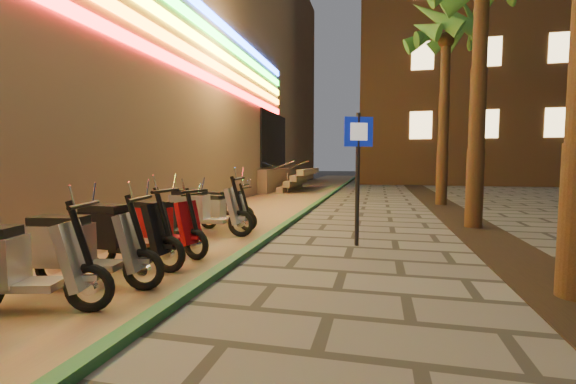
% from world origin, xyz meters
% --- Properties ---
extents(ground, '(120.00, 120.00, 0.00)m').
position_xyz_m(ground, '(0.00, 0.00, 0.00)').
color(ground, '#474442').
rests_on(ground, ground).
extents(parking_strip, '(3.40, 60.00, 0.01)m').
position_xyz_m(parking_strip, '(-2.60, 10.00, 0.01)').
color(parking_strip, '#8C7251').
rests_on(parking_strip, ground).
extents(green_curb, '(0.18, 60.00, 0.10)m').
position_xyz_m(green_curb, '(-0.90, 10.00, 0.05)').
color(green_curb, '#246035').
rests_on(green_curb, ground).
extents(planting_strip, '(1.20, 40.00, 0.02)m').
position_xyz_m(planting_strip, '(3.60, 5.00, 0.01)').
color(planting_strip, black).
rests_on(planting_strip, ground).
extents(apartment_block, '(18.00, 16.06, 25.00)m').
position_xyz_m(apartment_block, '(9.00, 32.00, 12.50)').
color(apartment_block, brown).
rests_on(apartment_block, ground).
extents(palm_d, '(2.97, 3.02, 7.16)m').
position_xyz_m(palm_d, '(3.60, 12.00, 5.94)').
color(palm_d, '#472D19').
rests_on(palm_d, ground).
extents(pedestrian_sign, '(0.53, 0.23, 2.53)m').
position_xyz_m(pedestrian_sign, '(0.94, 4.33, 1.64)').
color(pedestrian_sign, black).
rests_on(pedestrian_sign, ground).
extents(scooter_4, '(1.72, 0.85, 1.22)m').
position_xyz_m(scooter_4, '(-2.47, 0.12, 0.53)').
color(scooter_4, black).
rests_on(scooter_4, ground).
extents(scooter_5, '(1.73, 0.72, 1.22)m').
position_xyz_m(scooter_5, '(-2.33, 0.96, 0.53)').
color(scooter_5, black).
rests_on(scooter_5, ground).
extents(scooter_6, '(1.78, 0.62, 1.26)m').
position_xyz_m(scooter_6, '(-2.48, 1.90, 0.55)').
color(scooter_6, black).
rests_on(scooter_6, ground).
extents(scooter_7, '(1.67, 0.87, 1.19)m').
position_xyz_m(scooter_7, '(-2.35, 2.84, 0.52)').
color(scooter_7, black).
rests_on(scooter_7, ground).
extents(scooter_8, '(1.48, 0.78, 1.05)m').
position_xyz_m(scooter_8, '(-2.74, 3.68, 0.46)').
color(scooter_8, black).
rests_on(scooter_8, ground).
extents(scooter_9, '(1.85, 0.65, 1.31)m').
position_xyz_m(scooter_9, '(-2.42, 4.58, 0.57)').
color(scooter_9, black).
rests_on(scooter_9, ground).
extents(scooter_10, '(1.50, 0.53, 1.06)m').
position_xyz_m(scooter_10, '(-2.34, 5.36, 0.46)').
color(scooter_10, black).
rests_on(scooter_10, ground).
extents(scooter_11, '(1.51, 0.53, 1.06)m').
position_xyz_m(scooter_11, '(-2.70, 6.26, 0.46)').
color(scooter_11, black).
rests_on(scooter_11, ground).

